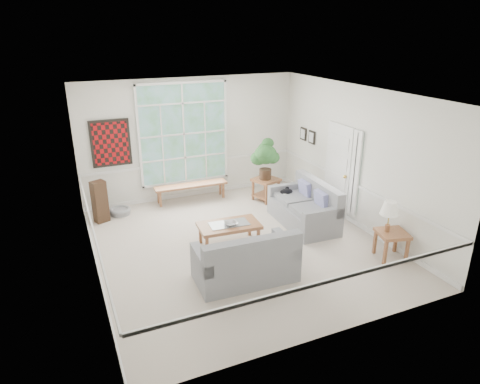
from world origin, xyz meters
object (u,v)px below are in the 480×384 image
at_px(loveseat_front, 245,255).
at_px(side_table, 391,245).
at_px(coffee_table, 229,234).
at_px(end_table, 266,189).
at_px(loveseat_right, 304,204).

relative_size(loveseat_front, side_table, 3.16).
height_order(loveseat_front, coffee_table, loveseat_front).
distance_m(coffee_table, side_table, 3.10).
height_order(end_table, side_table, end_table).
bearing_deg(loveseat_front, coffee_table, 82.78).
xyz_separation_m(loveseat_right, side_table, (0.72, -1.95, -0.21)).
xyz_separation_m(coffee_table, side_table, (2.59, -1.72, 0.05)).
distance_m(end_table, side_table, 3.65).
height_order(coffee_table, end_table, end_table).
distance_m(coffee_table, end_table, 2.54).
bearing_deg(loveseat_front, loveseat_right, 38.46).
bearing_deg(loveseat_front, side_table, -6.51).
xyz_separation_m(end_table, side_table, (0.83, -3.55, -0.01)).
bearing_deg(loveseat_right, end_table, 96.42).
relative_size(loveseat_right, end_table, 3.13).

